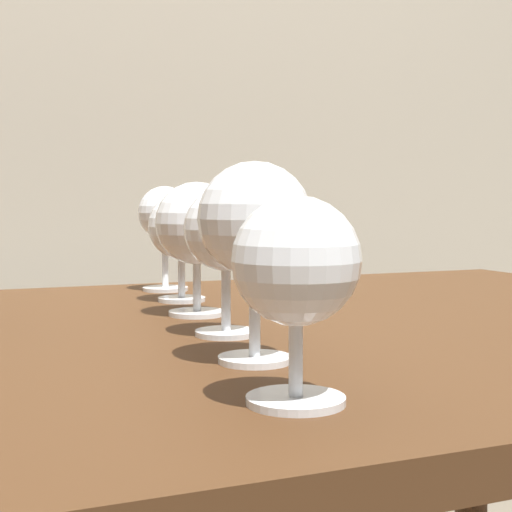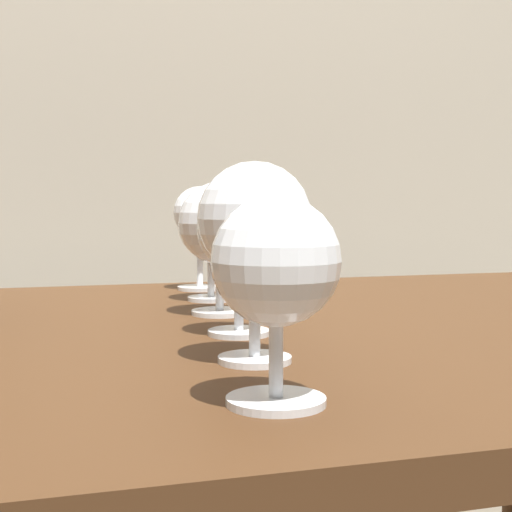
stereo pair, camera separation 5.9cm
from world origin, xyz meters
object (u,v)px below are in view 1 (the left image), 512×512
Objects in this scene: wine_glass_pinot at (181,229)px; wine_glass_chardonnay at (256,223)px; wine_glass_rose at (226,233)px; wine_glass_port at (165,217)px; wine_glass_merlot at (296,265)px; wine_glass_cabernet at (197,225)px.

wine_glass_chardonnay is at bearing -97.81° from wine_glass_pinot.
wine_glass_port reaches higher than wine_glass_rose.
wine_glass_merlot is at bearing -100.91° from wine_glass_chardonnay.
wine_glass_pinot is (0.03, 0.25, -0.01)m from wine_glass_rose.
wine_glass_chardonnay is at bearing -97.39° from wine_glass_cabernet.
wine_glass_chardonnay is 1.16× the size of wine_glass_pinot.
wine_glass_cabernet reaches higher than wine_glass_rose.
wine_glass_cabernet is at bearing -97.17° from wine_glass_port.
wine_glass_chardonnay is 0.12m from wine_glass_rose.
wine_glass_chardonnay is 1.13× the size of wine_glass_rose.
wine_glass_cabernet reaches higher than wine_glass_merlot.
wine_glass_merlot is 0.61m from wine_glass_port.
wine_glass_pinot is at bearing 82.19° from wine_glass_chardonnay.
wine_glass_pinot is (0.07, 0.49, 0.00)m from wine_glass_merlot.
wine_glass_pinot reaches higher than wine_glass_merlot.
wine_glass_merlot is 0.83× the size of wine_glass_chardonnay.
wine_glass_merlot is 0.89× the size of wine_glass_port.
wine_glass_rose is at bearing -95.93° from wine_glass_cabernet.
wine_glass_merlot is at bearing -98.56° from wine_glass_cabernet.
wine_glass_port is at bearing 82.83° from wine_glass_cabernet.
wine_glass_merlot is 0.93× the size of wine_glass_rose.
wine_glass_merlot is at bearing -98.02° from wine_glass_port.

